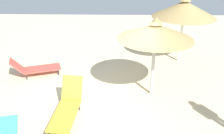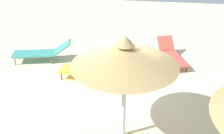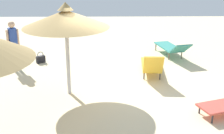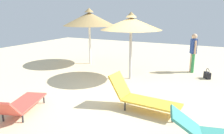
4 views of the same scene
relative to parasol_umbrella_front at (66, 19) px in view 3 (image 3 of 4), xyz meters
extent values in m
cube|color=beige|center=(-0.43, 1.24, -2.24)|extent=(24.00, 24.00, 0.10)
cylinder|color=#B2B2B7|center=(0.00, 0.00, -1.04)|extent=(0.11, 0.11, 2.29)
cone|color=tan|center=(0.00, 0.00, 0.00)|extent=(2.38, 2.38, 0.47)
cone|color=tan|center=(0.00, 0.00, 0.34)|extent=(0.43, 0.43, 0.22)
cylinder|color=#2D2D33|center=(1.82, 3.62, -2.07)|extent=(0.04, 0.04, 0.23)
cylinder|color=#2D2D33|center=(1.33, 3.45, -2.07)|extent=(0.04, 0.04, 0.23)
cube|color=gold|center=(-1.68, 2.61, -1.91)|extent=(1.59, 0.72, 0.05)
cylinder|color=#2D2D33|center=(-2.35, 2.39, -2.06)|extent=(0.04, 0.04, 0.25)
cylinder|color=#2D2D33|center=(-2.31, 2.91, -2.06)|extent=(0.04, 0.04, 0.25)
cylinder|color=#2D2D33|center=(-1.04, 2.31, -2.06)|extent=(0.04, 0.04, 0.25)
cylinder|color=#2D2D33|center=(-1.01, 2.82, -2.06)|extent=(0.04, 0.04, 0.25)
cube|color=gold|center=(-0.71, 2.54, -1.58)|extent=(0.46, 0.64, 0.65)
cube|color=teal|center=(-3.78, 3.61, -1.87)|extent=(1.69, 1.00, 0.05)
cylinder|color=brown|center=(-4.37, 3.19, -2.04)|extent=(0.04, 0.04, 0.30)
cylinder|color=brown|center=(-4.49, 3.71, -2.04)|extent=(0.04, 0.04, 0.30)
cylinder|color=brown|center=(-3.08, 3.50, -2.04)|extent=(0.04, 0.04, 0.30)
cylinder|color=brown|center=(-3.20, 4.02, -2.04)|extent=(0.04, 0.04, 0.30)
cube|color=teal|center=(-2.74, 3.86, -1.64)|extent=(0.74, 0.77, 0.44)
cylinder|color=#338C4C|center=(-2.13, -2.08, -1.76)|extent=(0.13, 0.13, 0.85)
cylinder|color=tan|center=(-2.06, -2.20, -1.76)|extent=(0.13, 0.13, 0.85)
cube|color=navy|center=(-2.10, -2.14, -1.02)|extent=(0.32, 0.33, 0.64)
sphere|color=tan|center=(-2.10, -2.14, -0.58)|extent=(0.23, 0.23, 0.23)
cylinder|color=tan|center=(-2.19, -1.99, -1.04)|extent=(0.09, 0.09, 0.59)
cylinder|color=tan|center=(-2.00, -2.29, -1.04)|extent=(0.09, 0.09, 0.59)
cube|color=black|center=(-2.79, -1.40, -2.06)|extent=(0.31, 0.36, 0.26)
torus|color=black|center=(-2.79, -1.40, -1.87)|extent=(0.15, 0.21, 0.23)
camera|label=1|loc=(-7.54, 1.15, 2.27)|focal=40.84mm
camera|label=2|loc=(0.57, -5.48, 2.57)|focal=45.46mm
camera|label=3|loc=(8.36, 1.12, 1.56)|focal=49.80mm
camera|label=4|loc=(-3.19, 7.91, 0.43)|focal=35.05mm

